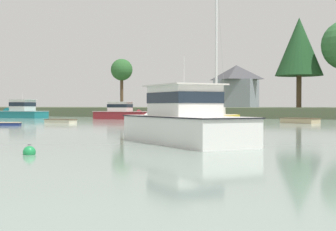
{
  "coord_description": "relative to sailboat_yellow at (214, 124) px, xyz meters",
  "views": [
    {
      "loc": [
        12.74,
        -9.5,
        1.67
      ],
      "look_at": [
        -4.3,
        25.36,
        0.94
      ],
      "focal_mm": 54.62,
      "sensor_mm": 36.0,
      "label": 1
    }
  ],
  "objects": [
    {
      "name": "cottage_near_water",
      "position": [
        -17.26,
        57.11,
        5.27
      ],
      "size": [
        7.75,
        6.53,
        7.98
      ],
      "color": "gray",
      "rests_on": "far_shore_bank"
    },
    {
      "name": "dinghy_navy",
      "position": [
        -17.78,
        -2.95,
        -0.18
      ],
      "size": [
        2.82,
        2.27,
        0.4
      ],
      "color": "navy",
      "rests_on": "ground"
    },
    {
      "name": "mooring_buoy_green",
      "position": [
        1.65,
        -22.1,
        -0.21
      ],
      "size": [
        0.44,
        0.44,
        0.49
      ],
      "color": "#1E8C47",
      "rests_on": "ground"
    },
    {
      "name": "dinghy_sand",
      "position": [
        3.42,
        14.4,
        -0.12
      ],
      "size": [
        4.1,
        3.03,
        0.7
      ],
      "color": "tan",
      "rests_on": "ground"
    },
    {
      "name": "cruiser_white",
      "position": [
        3.73,
        -14.54,
        0.33
      ],
      "size": [
        8.69,
        7.51,
        4.87
      ],
      "color": "white",
      "rests_on": "ground"
    },
    {
      "name": "cruiser_teal",
      "position": [
        -36.17,
        18.66,
        0.32
      ],
      "size": [
        8.47,
        3.19,
        4.58
      ],
      "color": "#196B70",
      "rests_on": "ground"
    },
    {
      "name": "shore_tree_left_mid",
      "position": [
        -2.95,
        44.7,
        10.58
      ],
      "size": [
        7.41,
        7.41,
        14.03
      ],
      "color": "brown",
      "rests_on": "far_shore_bank"
    },
    {
      "name": "shore_tree_right",
      "position": [
        -28.96,
        34.52,
        7.09
      ],
      "size": [
        3.48,
        3.48,
        7.8
      ],
      "color": "brown",
      "rests_on": "far_shore_bank"
    },
    {
      "name": "cruiser_black",
      "position": [
        -8.01,
        16.38,
        0.21
      ],
      "size": [
        7.24,
        6.77,
        4.15
      ],
      "color": "black",
      "rests_on": "ground"
    },
    {
      "name": "far_shore_bank",
      "position": [
        0.9,
        53.31,
        0.42
      ],
      "size": [
        199.36,
        48.69,
        1.42
      ],
      "primitive_type": "cube",
      "color": "#4C563D",
      "rests_on": "ground"
    },
    {
      "name": "sailboat_yellow",
      "position": [
        0.0,
        0.0,
        0.0
      ],
      "size": [
        3.85,
        9.96,
        12.91
      ],
      "color": "gold",
      "rests_on": "ground"
    },
    {
      "name": "dinghy_cream",
      "position": [
        -17.25,
        3.87,
        -0.15
      ],
      "size": [
        3.08,
        1.34,
        0.56
      ],
      "color": "beige",
      "rests_on": "ground"
    },
    {
      "name": "cruiser_maroon",
      "position": [
        -19.34,
        19.54,
        0.23
      ],
      "size": [
        7.97,
        2.82,
        3.71
      ],
      "color": "maroon",
      "rests_on": "ground"
    }
  ]
}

